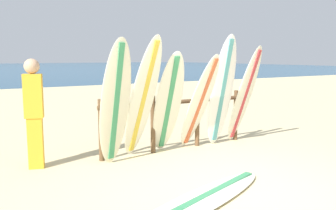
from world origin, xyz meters
The scene contains 10 objects.
ground_plane centered at (0.00, 0.00, 0.00)m, with size 120.00×120.00×0.00m, color beige.
surfboard_rack centered at (0.47, 2.38, 0.68)m, with size 3.13×0.09×1.07m.
surfboard_leaning_far_left centered at (-0.93, 1.99, 1.05)m, with size 0.63×0.60×2.09m.
surfboard_leaning_left centered at (-0.41, 2.07, 1.07)m, with size 0.62×1.01×2.15m.
surfboard_leaning_center_left centered at (0.14, 2.12, 0.95)m, with size 0.61×0.91×1.89m.
surfboard_leaning_center centered at (0.81, 2.09, 0.92)m, with size 0.64×0.99×1.85m.
surfboard_leaning_center_right centered at (1.36, 2.10, 1.11)m, with size 0.56×0.58×2.21m.
surfboard_leaning_right centered at (1.91, 2.06, 1.00)m, with size 0.58×0.83×2.01m.
surfboard_lying_on_sand centered at (-0.68, 0.04, 0.04)m, with size 2.81×1.39×0.08m.
beachgoer_standing centered at (-2.09, 2.54, 0.97)m, with size 0.32×0.26×1.75m.
Camera 1 is at (-3.10, -3.28, 1.78)m, focal length 37.70 mm.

